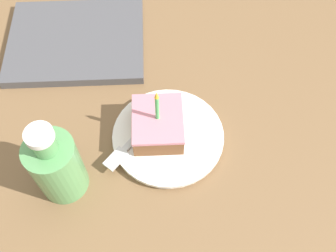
{
  "coord_description": "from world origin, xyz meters",
  "views": [
    {
      "loc": [
        0.01,
        0.36,
        0.66
      ],
      "look_at": [
        -0.01,
        -0.0,
        0.04
      ],
      "focal_mm": 42.0,
      "sensor_mm": 36.0,
      "label": 1
    }
  ],
  "objects_px": {
    "plate": "(168,135)",
    "cake_slice": "(158,124)",
    "marble_board": "(76,41)",
    "fork": "(134,139)",
    "bottle": "(56,165)"
  },
  "relations": [
    {
      "from": "marble_board",
      "to": "bottle",
      "type": "bearing_deg",
      "value": 90.85
    },
    {
      "from": "cake_slice",
      "to": "fork",
      "type": "relative_size",
      "value": 0.86
    },
    {
      "from": "plate",
      "to": "fork",
      "type": "xyz_separation_m",
      "value": [
        0.06,
        0.01,
        0.01
      ]
    },
    {
      "from": "fork",
      "to": "bottle",
      "type": "xyz_separation_m",
      "value": [
        0.12,
        0.07,
        0.05
      ]
    },
    {
      "from": "fork",
      "to": "bottle",
      "type": "relative_size",
      "value": 0.8
    },
    {
      "from": "cake_slice",
      "to": "marble_board",
      "type": "bearing_deg",
      "value": -54.5
    },
    {
      "from": "bottle",
      "to": "fork",
      "type": "bearing_deg",
      "value": -150.12
    },
    {
      "from": "marble_board",
      "to": "fork",
      "type": "bearing_deg",
      "value": 116.31
    },
    {
      "from": "bottle",
      "to": "cake_slice",
      "type": "bearing_deg",
      "value": -152.22
    },
    {
      "from": "plate",
      "to": "cake_slice",
      "type": "bearing_deg",
      "value": -12.44
    },
    {
      "from": "fork",
      "to": "marble_board",
      "type": "relative_size",
      "value": 0.48
    },
    {
      "from": "plate",
      "to": "marble_board",
      "type": "relative_size",
      "value": 0.71
    },
    {
      "from": "plate",
      "to": "cake_slice",
      "type": "relative_size",
      "value": 1.71
    },
    {
      "from": "cake_slice",
      "to": "marble_board",
      "type": "distance_m",
      "value": 0.3
    },
    {
      "from": "bottle",
      "to": "marble_board",
      "type": "xyz_separation_m",
      "value": [
        0.0,
        -0.33,
        -0.06
      ]
    }
  ]
}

